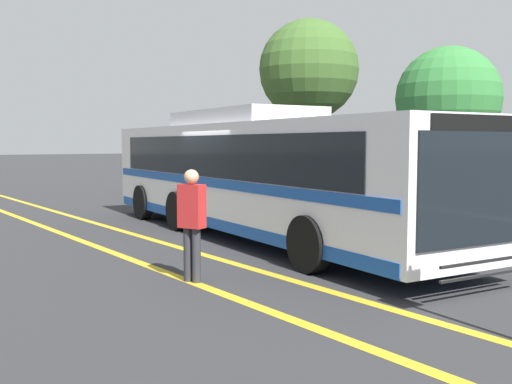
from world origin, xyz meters
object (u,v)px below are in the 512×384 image
parked_car_1 (232,182)px  tree_2 (309,70)px  pedestrian_0 (192,218)px  parked_car_2 (332,191)px  tree_0 (448,99)px  parked_car_0 (166,176)px  transit_bus (256,172)px

parked_car_1 → tree_2: tree_2 is taller
pedestrian_0 → parked_car_2: bearing=101.2°
parked_car_1 → tree_0: (6.63, 4.26, 2.96)m
parked_car_0 → tree_2: bearing=-51.7°
tree_2 → parked_car_1: bearing=-88.5°
transit_bus → pedestrian_0: size_ratio=7.21×
pedestrian_0 → tree_2: (-11.01, 12.00, 4.25)m
parked_car_0 → pedestrian_0: pedestrian_0 is taller
tree_2 → pedestrian_0: bearing=-47.5°
parked_car_1 → tree_0: bearing=-60.1°
parked_car_0 → pedestrian_0: 18.09m
parked_car_0 → tree_2: tree_2 is taller
tree_0 → tree_2: 6.92m
parked_car_0 → pedestrian_0: (16.24, -7.97, 0.31)m
parked_car_0 → parked_car_1: 5.33m
parked_car_1 → pedestrian_0: pedestrian_0 is taller
transit_bus → tree_2: (-7.83, 8.44, 3.75)m
transit_bus → parked_car_0: size_ratio=3.26×
transit_bus → parked_car_0: bearing=-102.7°
parked_car_0 → parked_car_2: size_ratio=0.88×
parked_car_2 → tree_2: (-5.61, 3.90, 4.54)m
parked_car_2 → tree_0: bearing=-12.5°
pedestrian_0 → parked_car_0: bearing=131.4°
parked_car_0 → parked_car_1: size_ratio=0.92×
parked_car_2 → tree_0: size_ratio=0.84×
parked_car_1 → tree_2: 6.03m
transit_bus → tree_0: bearing=-166.8°
transit_bus → parked_car_2: 5.12m
transit_bus → tree_0: 9.07m
parked_car_2 → pedestrian_0: size_ratio=2.53×
tree_0 → parked_car_0: bearing=-160.1°
transit_bus → parked_car_0: transit_bus is taller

